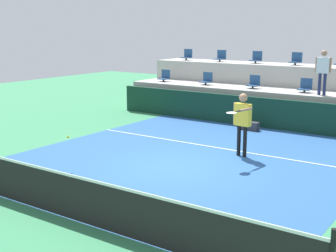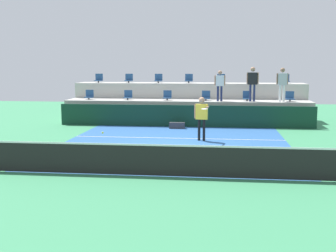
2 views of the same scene
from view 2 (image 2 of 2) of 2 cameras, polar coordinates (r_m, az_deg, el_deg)
ground_plane at (r=16.02m, az=0.51°, el=-3.09°), size 40.00×40.00×0.00m
court_inner_paint at (r=17.00m, az=0.88°, el=-2.43°), size 9.00×10.00×0.01m
court_service_line at (r=18.37m, az=1.34°, el=-1.63°), size 9.00×0.06×0.00m
tennis_net at (r=12.04m, az=-1.60°, el=-4.41°), size 10.48×0.08×1.07m
sponsor_backboard at (r=21.85m, az=2.25°, el=1.35°), size 13.00×0.16×1.10m
seating_tier_lower at (r=23.12m, az=2.51°, el=1.90°), size 13.00×1.80×1.25m
seating_tier_upper at (r=24.87m, az=2.83°, el=3.32°), size 13.00×1.80×2.10m
stadium_chair_lower_far_left at (r=23.99m, az=-10.42°, el=4.01°), size 0.44×0.40×0.52m
stadium_chair_lower_left at (r=23.44m, az=-5.34°, el=4.02°), size 0.44×0.40×0.52m
stadium_chair_lower_mid_left at (r=23.09m, az=-0.09°, el=3.99°), size 0.44×0.40×0.52m
stadium_chair_lower_mid_right at (r=22.93m, az=5.07°, el=3.93°), size 0.44×0.40×0.52m
stadium_chair_lower_right at (r=22.96m, az=10.46°, el=3.84°), size 0.44×0.40×0.52m
stadium_chair_lower_far_right at (r=23.21m, az=15.88°, el=3.71°), size 0.44×0.40×0.52m
stadium_chair_upper_far_left at (r=25.66m, az=-9.18°, el=6.20°), size 0.44×0.40×0.52m
stadium_chair_upper_left at (r=25.23m, az=-5.22°, el=6.24°), size 0.44×0.40×0.52m
stadium_chair_upper_mid_left at (r=24.92m, az=-1.28°, el=6.25°), size 0.44×0.40×0.52m
stadium_chair_upper_center at (r=24.74m, az=2.79°, el=6.23°), size 0.44×0.40×0.52m
stadium_chair_upper_mid_right at (r=24.67m, az=7.06°, el=6.17°), size 0.44×0.40×0.52m
stadium_chair_upper_right at (r=24.74m, az=11.15°, el=6.08°), size 0.44×0.40×0.52m
stadium_chair_upper_far_right at (r=24.94m, az=15.33°, el=5.97°), size 0.44×0.40×0.52m
tennis_player at (r=17.69m, az=4.50°, el=1.62°), size 0.62×1.29×1.81m
spectator_in_grey at (r=22.50m, az=6.90°, el=5.69°), size 0.57×0.22×1.59m
spectator_in_white at (r=22.55m, az=11.17°, el=5.95°), size 0.62×0.27×1.77m
spectator_leaning_on_rail at (r=22.71m, az=14.93°, el=5.76°), size 0.61×0.26×1.73m
tennis_ball at (r=14.67m, az=-8.67°, el=-0.89°), size 0.07×0.07×0.07m
equipment_bag at (r=21.24m, az=1.21°, el=0.07°), size 0.76×0.28×0.30m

